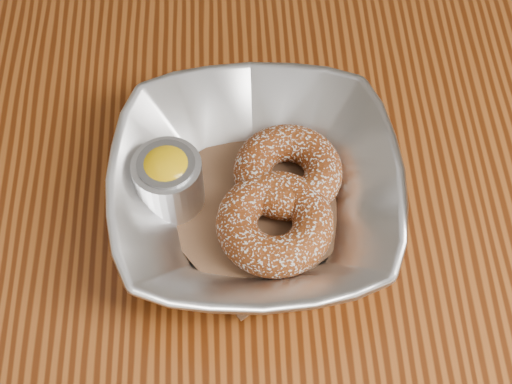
{
  "coord_description": "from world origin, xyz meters",
  "views": [
    {
      "loc": [
        -0.12,
        -0.38,
        1.31
      ],
      "look_at": [
        -0.11,
        -0.04,
        0.78
      ],
      "focal_mm": 55.0,
      "sensor_mm": 36.0,
      "label": 1
    }
  ],
  "objects_px": {
    "serving_bowl": "(256,193)",
    "donut_front": "(275,223)",
    "table": "(367,227)",
    "ramekin": "(168,179)",
    "donut_back": "(288,172)"
  },
  "relations": [
    {
      "from": "table",
      "to": "donut_back",
      "type": "relative_size",
      "value": 13.38
    },
    {
      "from": "table",
      "to": "ramekin",
      "type": "height_order",
      "value": "ramekin"
    },
    {
      "from": "table",
      "to": "serving_bowl",
      "type": "height_order",
      "value": "serving_bowl"
    },
    {
      "from": "serving_bowl",
      "to": "donut_back",
      "type": "bearing_deg",
      "value": 38.32
    },
    {
      "from": "table",
      "to": "serving_bowl",
      "type": "xyz_separation_m",
      "value": [
        -0.11,
        -0.04,
        0.13
      ]
    },
    {
      "from": "serving_bowl",
      "to": "donut_front",
      "type": "relative_size",
      "value": 2.5
    },
    {
      "from": "serving_bowl",
      "to": "ramekin",
      "type": "xyz_separation_m",
      "value": [
        -0.07,
        0.01,
        0.01
      ]
    },
    {
      "from": "table",
      "to": "ramekin",
      "type": "relative_size",
      "value": 21.16
    },
    {
      "from": "table",
      "to": "ramekin",
      "type": "distance_m",
      "value": 0.23
    },
    {
      "from": "serving_bowl",
      "to": "ramekin",
      "type": "distance_m",
      "value": 0.07
    },
    {
      "from": "serving_bowl",
      "to": "donut_front",
      "type": "distance_m",
      "value": 0.03
    },
    {
      "from": "donut_back",
      "to": "ramekin",
      "type": "relative_size",
      "value": 1.58
    },
    {
      "from": "donut_front",
      "to": "ramekin",
      "type": "height_order",
      "value": "ramekin"
    },
    {
      "from": "donut_back",
      "to": "ramekin",
      "type": "bearing_deg",
      "value": -173.67
    },
    {
      "from": "donut_back",
      "to": "donut_front",
      "type": "xyz_separation_m",
      "value": [
        -0.01,
        -0.05,
        0.0
      ]
    }
  ]
}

